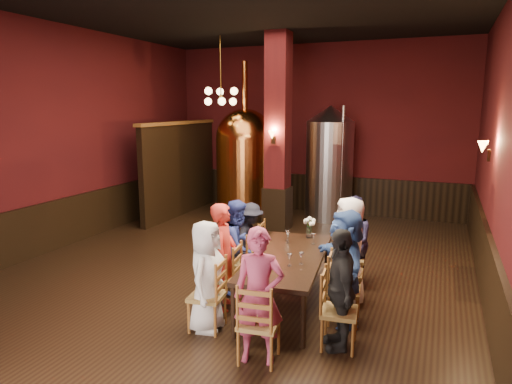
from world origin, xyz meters
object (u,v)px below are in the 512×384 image
at_px(dining_table, 287,260).
at_px(person_1, 224,256).
at_px(person_0, 206,276).
at_px(steel_vessel, 329,163).
at_px(copper_kettle, 245,161).
at_px(rose_vase, 309,224).
at_px(person_2, 238,246).

relative_size(dining_table, person_1, 1.62).
height_order(person_0, person_1, person_1).
xyz_separation_m(person_0, person_1, (-0.08, 0.67, 0.04)).
bearing_deg(steel_vessel, copper_kettle, -164.77).
height_order(copper_kettle, rose_vase, copper_kettle).
bearing_deg(steel_vessel, person_1, -91.14).
bearing_deg(person_0, copper_kettle, 12.04).
xyz_separation_m(dining_table, copper_kettle, (-2.79, 4.85, 0.76)).
xyz_separation_m(person_0, steel_vessel, (0.04, 6.51, 0.71)).
bearing_deg(rose_vase, dining_table, -92.23).
distance_m(person_1, steel_vessel, 5.88).
distance_m(person_0, person_1, 0.67).
xyz_separation_m(person_1, copper_kettle, (-1.98, 5.27, 0.68)).
relative_size(person_0, person_1, 0.95).
height_order(person_2, steel_vessel, steel_vessel).
relative_size(copper_kettle, rose_vase, 11.34).
bearing_deg(steel_vessel, dining_table, -82.75).
bearing_deg(person_1, person_2, -5.24).
bearing_deg(person_2, person_0, -173.75).
relative_size(steel_vessel, rose_vase, 8.23).
distance_m(dining_table, person_1, 0.92).
relative_size(person_0, rose_vase, 4.16).
bearing_deg(rose_vase, person_1, -120.41).
distance_m(steel_vessel, rose_vase, 4.49).
relative_size(person_1, copper_kettle, 0.39).
height_order(person_2, rose_vase, person_2).
height_order(dining_table, person_1, person_1).
distance_m(person_0, person_2, 1.33).
bearing_deg(person_2, steel_vessel, -2.64).
bearing_deg(dining_table, steel_vessel, 90.50).
height_order(person_0, person_2, person_0).
bearing_deg(person_1, rose_vase, -42.41).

